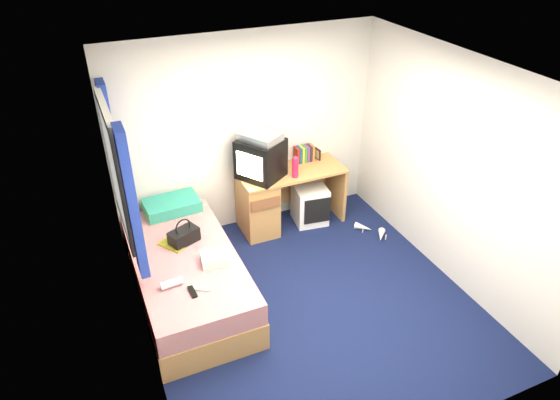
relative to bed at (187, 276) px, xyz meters
name	(u,v)px	position (x,y,z in m)	size (l,w,h in m)	color
ground	(308,302)	(1.10, -0.59, -0.27)	(3.40, 3.40, 0.00)	#0C1438
room_shell	(313,180)	(1.10, -0.59, 1.18)	(3.40, 3.40, 3.40)	white
bed	(187,276)	(0.00, 0.00, 0.00)	(1.01, 2.00, 0.54)	tan
pillow	(172,205)	(0.08, 0.87, 0.34)	(0.60, 0.38, 0.13)	#186DA2
desk	(270,199)	(1.27, 0.84, 0.14)	(1.30, 0.55, 0.75)	tan
storage_cube	(310,204)	(1.79, 0.77, -0.02)	(0.40, 0.40, 0.50)	white
crt_tv	(261,159)	(1.16, 0.85, 0.72)	(0.63, 0.63, 0.47)	black
vcr	(260,137)	(1.16, 0.85, 1.00)	(0.45, 0.32, 0.08)	silver
book_row	(304,154)	(1.80, 1.01, 0.58)	(0.24, 0.13, 0.20)	maroon
picture_frame	(318,154)	(1.98, 0.99, 0.55)	(0.02, 0.12, 0.14)	black
pink_water_bottle	(295,168)	(1.53, 0.68, 0.60)	(0.08, 0.08, 0.24)	#E32047
aerosol_can	(279,167)	(1.38, 0.83, 0.57)	(0.05, 0.05, 0.18)	white
handbag	(184,236)	(0.05, 0.21, 0.36)	(0.34, 0.27, 0.28)	black
towel	(215,258)	(0.25, -0.23, 0.32)	(0.26, 0.22, 0.09)	silver
magazine	(174,243)	(-0.05, 0.22, 0.28)	(0.21, 0.28, 0.01)	yellow
water_bottle	(171,283)	(-0.23, -0.41, 0.31)	(0.07, 0.07, 0.20)	silver
colour_swatch_fan	(199,288)	(0.00, -0.54, 0.28)	(0.22, 0.06, 0.01)	yellow
remote_control	(192,292)	(-0.07, -0.57, 0.28)	(0.05, 0.16, 0.02)	black
window_assembly	(119,172)	(-0.45, 0.31, 1.15)	(0.11, 1.42, 1.40)	silver
white_heels	(372,231)	(2.37, 0.18, -0.23)	(0.31, 0.46, 0.09)	silver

